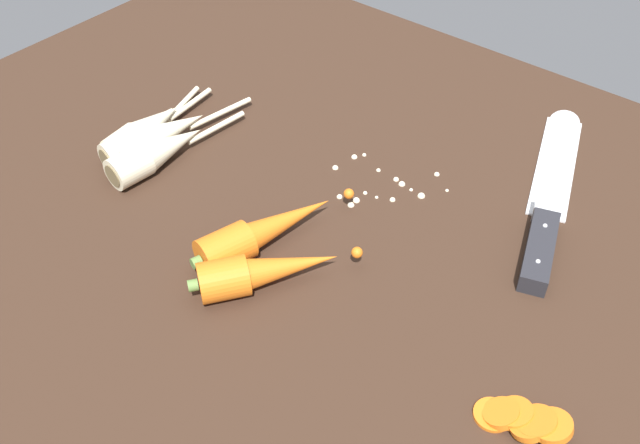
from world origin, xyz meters
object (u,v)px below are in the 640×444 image
(whole_carrot, at_px, (263,231))
(parsnip_back, at_px, (158,152))
(parsnip_front, at_px, (156,137))
(chefs_knife, at_px, (552,183))
(parsnip_mid_right, at_px, (148,133))
(carrot_slice_stack, at_px, (522,419))
(whole_carrot_second, at_px, (264,271))
(parsnip_mid_left, at_px, (146,130))

(whole_carrot, xyz_separation_m, parsnip_back, (-0.19, 0.02, -0.00))
(parsnip_front, bearing_deg, parsnip_back, -37.02)
(chefs_knife, bearing_deg, parsnip_front, -149.66)
(parsnip_front, bearing_deg, whole_carrot, -11.00)
(parsnip_back, bearing_deg, parsnip_mid_right, 155.82)
(whole_carrot, distance_m, carrot_slice_stack, 0.32)
(whole_carrot, xyz_separation_m, whole_carrot_second, (0.04, -0.04, 0.00))
(parsnip_back, bearing_deg, parsnip_mid_left, 155.90)
(parsnip_back, bearing_deg, parsnip_front, 142.98)
(whole_carrot_second, bearing_deg, whole_carrot, 133.25)
(parsnip_front, height_order, parsnip_mid_right, same)
(whole_carrot_second, height_order, parsnip_front, whole_carrot_second)
(parsnip_mid_right, distance_m, parsnip_back, 0.04)
(parsnip_front, relative_size, parsnip_mid_right, 1.18)
(chefs_knife, bearing_deg, whole_carrot_second, -115.90)
(whole_carrot, bearing_deg, parsnip_mid_right, 169.98)
(chefs_knife, relative_size, parsnip_mid_right, 1.85)
(whole_carrot_second, distance_m, parsnip_mid_right, 0.28)
(whole_carrot, bearing_deg, parsnip_front, 169.00)
(whole_carrot, distance_m, parsnip_front, 0.22)
(chefs_knife, distance_m, whole_carrot, 0.35)
(parsnip_front, xyz_separation_m, carrot_slice_stack, (0.53, -0.07, -0.01))
(chefs_knife, xyz_separation_m, parsnip_mid_left, (-0.44, -0.24, 0.01))
(carrot_slice_stack, bearing_deg, parsnip_back, 174.80)
(parsnip_front, bearing_deg, whole_carrot_second, -18.17)
(whole_carrot, distance_m, parsnip_back, 0.19)
(parsnip_mid_left, bearing_deg, carrot_slice_stack, -6.87)
(chefs_knife, height_order, parsnip_mid_right, parsnip_mid_right)
(chefs_knife, bearing_deg, parsnip_mid_right, -150.34)
(chefs_knife, xyz_separation_m, carrot_slice_stack, (0.12, -0.31, 0.00))
(chefs_knife, xyz_separation_m, whole_carrot, (-0.20, -0.28, 0.01))
(chefs_knife, xyz_separation_m, parsnip_front, (-0.41, -0.24, 0.01))
(parsnip_front, bearing_deg, parsnip_mid_right, -174.42)
(chefs_knife, relative_size, parsnip_mid_left, 1.82)
(whole_carrot_second, bearing_deg, parsnip_front, 161.83)
(whole_carrot_second, xyz_separation_m, parsnip_mid_left, (-0.28, 0.09, -0.00))
(whole_carrot, height_order, parsnip_front, whole_carrot)
(whole_carrot, bearing_deg, parsnip_mid_left, 169.57)
(parsnip_mid_right, bearing_deg, whole_carrot_second, -17.02)
(chefs_knife, relative_size, whole_carrot, 1.75)
(whole_carrot, relative_size, parsnip_front, 0.90)
(parsnip_back, bearing_deg, whole_carrot_second, -15.75)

